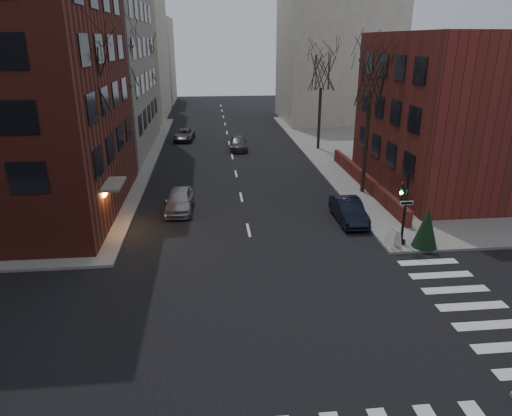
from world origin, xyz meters
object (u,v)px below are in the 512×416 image
at_px(traffic_signal, 403,213).
at_px(tree_left_c, 145,64).
at_px(tree_right_a, 372,79).
at_px(tree_right_b, 322,72).
at_px(car_lane_silver, 179,200).
at_px(evergreen_shrub, 426,227).
at_px(sandwich_board, 393,239).
at_px(car_lane_far, 184,135).
at_px(streetlamp_far, 155,97).
at_px(car_lane_gray, 238,143).
at_px(parked_sedan, 349,210).
at_px(tree_left_a, 83,79).
at_px(streetlamp_near, 126,129).
at_px(tree_left_b, 121,61).

distance_m(traffic_signal, tree_left_c, 35.76).
bearing_deg(tree_right_a, traffic_signal, -95.47).
relative_size(tree_right_b, car_lane_silver, 2.17).
distance_m(tree_right_a, evergreen_shrub, 11.68).
relative_size(car_lane_silver, sandwich_board, 4.17).
relative_size(car_lane_silver, car_lane_far, 0.97).
xyz_separation_m(tree_right_b, sandwich_board, (-1.46, -23.45, -6.93)).
relative_size(streetlamp_far, car_lane_gray, 1.45).
relative_size(parked_sedan, car_lane_silver, 1.00).
bearing_deg(streetlamp_far, car_lane_far, -50.10).
bearing_deg(car_lane_far, parked_sedan, -61.36).
xyz_separation_m(parked_sedan, car_lane_far, (-11.09, 25.26, -0.09)).
xyz_separation_m(tree_left_a, car_lane_far, (3.91, 24.04, -7.87)).
distance_m(traffic_signal, streetlamp_far, 36.81).
bearing_deg(tree_left_c, parked_sedan, -61.14).
xyz_separation_m(tree_right_a, streetlamp_near, (-17.00, 4.00, -3.79)).
relative_size(traffic_signal, sandwich_board, 3.94).
xyz_separation_m(traffic_signal, tree_left_a, (-16.74, 5.01, 6.56)).
bearing_deg(tree_left_c, sandwich_board, -62.84).
relative_size(streetlamp_near, evergreen_shrub, 2.88).
relative_size(streetlamp_near, car_lane_gray, 1.45).
distance_m(streetlamp_near, car_lane_gray, 14.58).
height_order(tree_left_b, tree_right_a, tree_left_b).
bearing_deg(tree_left_a, tree_left_b, 90.00).
distance_m(tree_left_a, car_lane_gray, 22.59).
bearing_deg(streetlamp_near, streetlamp_far, 90.00).
height_order(tree_left_c, evergreen_shrub, tree_left_c).
distance_m(car_lane_gray, sandwich_board, 25.20).
xyz_separation_m(tree_right_a, car_lane_gray, (-8.00, 14.89, -7.40)).
bearing_deg(car_lane_gray, streetlamp_near, -127.56).
bearing_deg(streetlamp_far, traffic_signal, -63.94).
bearing_deg(tree_right_b, streetlamp_near, -149.53).
bearing_deg(streetlamp_far, tree_right_b, -30.47).
bearing_deg(car_lane_silver, tree_left_b, 116.06).
bearing_deg(tree_left_b, tree_right_b, 18.82).
relative_size(tree_right_a, car_lane_silver, 2.29).
relative_size(tree_right_b, parked_sedan, 2.17).
bearing_deg(car_lane_gray, tree_left_c, 145.49).
relative_size(tree_right_b, streetlamp_far, 1.46).
bearing_deg(parked_sedan, tree_right_a, 63.54).
xyz_separation_m(tree_left_a, streetlamp_near, (0.60, 8.00, -4.23)).
relative_size(tree_left_b, car_lane_gray, 2.49).
xyz_separation_m(streetlamp_near, car_lane_far, (3.31, 16.04, -3.63)).
bearing_deg(tree_left_a, traffic_signal, -16.65).
bearing_deg(parked_sedan, tree_right_b, 82.34).
height_order(tree_left_a, evergreen_shrub, tree_left_a).
bearing_deg(car_lane_far, evergreen_shrub, -59.79).
bearing_deg(evergreen_shrub, sandwich_board, 178.44).
distance_m(streetlamp_far, sandwich_board, 37.06).
bearing_deg(traffic_signal, car_lane_silver, 151.10).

